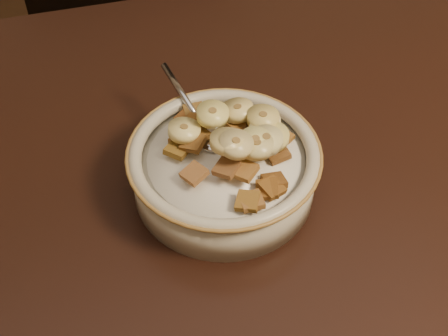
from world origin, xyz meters
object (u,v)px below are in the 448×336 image
object	(u,v)px
chair	(154,46)
spoon	(210,137)
cereal_bowl	(224,174)
table	(362,245)

from	to	relation	value
chair	spoon	xyz separation A→B (m)	(-0.04, -0.55, 0.29)
cereal_bowl	spoon	distance (m)	0.04
cereal_bowl	spoon	bearing A→B (deg)	102.90
table	spoon	distance (m)	0.18
cereal_bowl	spoon	xyz separation A→B (m)	(-0.01, 0.03, 0.03)
spoon	chair	bearing A→B (deg)	-106.81
chair	cereal_bowl	world-z (taller)	chair
cereal_bowl	table	bearing A→B (deg)	-38.96
chair	cereal_bowl	distance (m)	0.64
cereal_bowl	spoon	size ratio (longest dim) A/B	4.17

